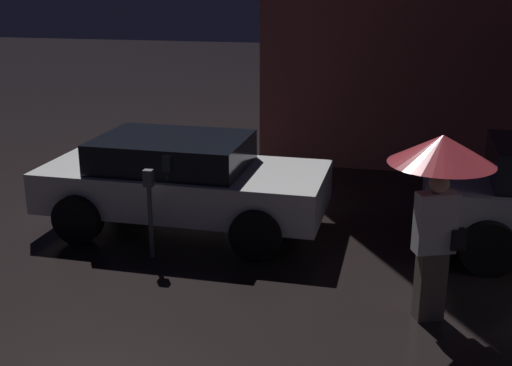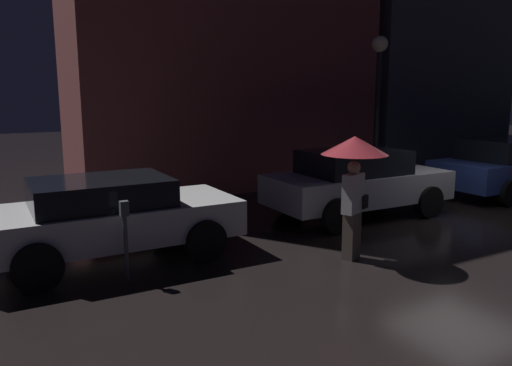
% 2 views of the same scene
% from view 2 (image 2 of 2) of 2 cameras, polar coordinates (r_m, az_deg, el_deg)
% --- Properties ---
extents(ground_plane, '(60.00, 60.00, 0.00)m').
position_cam_2_polar(ground_plane, '(11.54, 22.61, -4.12)').
color(ground_plane, black).
extents(building_facade_right, '(6.36, 3.00, 6.10)m').
position_cam_2_polar(building_facade_right, '(19.78, 18.48, 10.80)').
color(building_facade_right, '#3D3D47').
rests_on(building_facade_right, ground).
extents(parked_car_white, '(4.10, 1.98, 1.36)m').
position_cam_2_polar(parked_car_white, '(8.51, -16.36, -3.60)').
color(parked_car_white, silver).
rests_on(parked_car_white, ground).
extents(parked_car_silver, '(4.16, 1.95, 1.49)m').
position_cam_2_polar(parked_car_silver, '(11.17, 11.47, 0.16)').
color(parked_car_silver, '#B7B7BF').
rests_on(parked_car_silver, ground).
extents(parked_car_blue, '(4.50, 2.05, 1.51)m').
position_cam_2_polar(parked_car_blue, '(15.00, 26.95, 1.82)').
color(parked_car_blue, navy).
rests_on(parked_car_blue, ground).
extents(pedestrian_with_umbrella, '(1.07, 1.07, 2.04)m').
position_cam_2_polar(pedestrian_with_umbrella, '(8.17, 11.17, 2.46)').
color(pedestrian_with_umbrella, '#66564C').
rests_on(pedestrian_with_umbrella, ground).
extents(parking_meter, '(0.12, 0.10, 1.20)m').
position_cam_2_polar(parking_meter, '(7.45, -14.71, -5.42)').
color(parking_meter, '#4C5154').
rests_on(parking_meter, ground).
extents(street_lamp_near, '(0.43, 0.43, 4.20)m').
position_cam_2_polar(street_lamp_near, '(14.13, 13.80, 11.06)').
color(street_lamp_near, black).
rests_on(street_lamp_near, ground).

